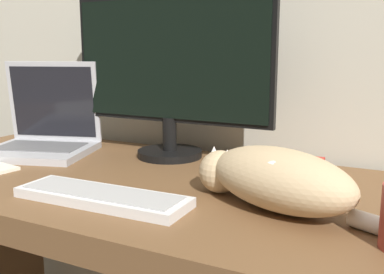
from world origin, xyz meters
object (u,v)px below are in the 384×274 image
object	(u,v)px
external_keyboard	(102,197)
cat	(276,178)
monitor	(169,70)
laptop	(43,135)

from	to	relation	value
external_keyboard	cat	bearing A→B (deg)	20.42
monitor	laptop	size ratio (longest dim) A/B	1.70
laptop	external_keyboard	xyz separation A→B (m)	(0.45, -0.29, -0.04)
monitor	external_keyboard	distance (m)	0.48
external_keyboard	cat	size ratio (longest dim) A/B	0.71
monitor	external_keyboard	size ratio (longest dim) A/B	1.64
monitor	laptop	bearing A→B (deg)	-162.03
external_keyboard	monitor	bearing A→B (deg)	98.81
laptop	external_keyboard	world-z (taller)	laptop
laptop	cat	size ratio (longest dim) A/B	0.69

